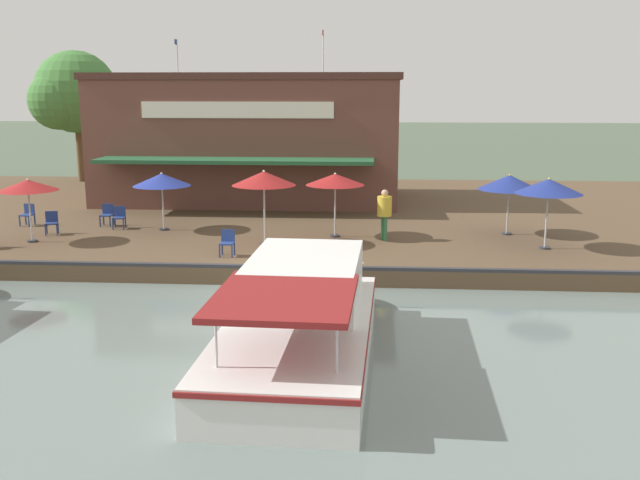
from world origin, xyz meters
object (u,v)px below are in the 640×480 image
Objects in this scene: waterfront_restaurant at (251,137)px; cafe_chair_beside_entrance at (107,214)px; patio_umbrella_far_corner at (28,185)px; patio_umbrella_by_entrance at (264,178)px; motorboat_nearest_quay at (303,315)px; cafe_chair_far_corner_seat at (227,241)px; cafe_chair_back_row_seat at (28,213)px; patio_umbrella_mid_patio_right at (549,186)px; patio_umbrella_mid_patio_left at (162,180)px; patio_umbrella_near_quay_edge at (335,180)px; cafe_chair_under_first_umbrella at (52,222)px; patio_umbrella_back_row at (509,182)px; tree_behind_restaurant at (71,94)px; person_mid_patio at (384,208)px; cafe_chair_mid_patio at (119,216)px.

waterfront_restaurant is 9.01m from cafe_chair_beside_entrance.
patio_umbrella_far_corner is 2.64× the size of cafe_chair_beside_entrance.
patio_umbrella_by_entrance reaches higher than motorboat_nearest_quay.
cafe_chair_far_corner_seat and cafe_chair_back_row_seat have the same top height.
patio_umbrella_mid_patio_right is at bearing 138.93° from motorboat_nearest_quay.
patio_umbrella_mid_patio_left is 13.94m from patio_umbrella_mid_patio_right.
patio_umbrella_near_quay_edge is 12.38m from cafe_chair_back_row_seat.
cafe_chair_far_corner_seat is at bearing -80.38° from patio_umbrella_mid_patio_right.
patio_umbrella_far_corner is 3.73m from cafe_chair_back_row_seat.
cafe_chair_under_first_umbrella is (0.27, -10.49, -1.62)m from patio_umbrella_near_quay_edge.
waterfront_restaurant is 6.32× the size of patio_umbrella_far_corner.
patio_umbrella_mid_patio_right is (2.31, 13.75, 0.19)m from patio_umbrella_mid_patio_left.
waterfront_restaurant is 13.52m from patio_umbrella_back_row.
patio_umbrella_by_entrance reaches higher than cafe_chair_far_corner_seat.
tree_behind_restaurant is at bearing -146.74° from patio_umbrella_mid_patio_left.
cafe_chair_back_row_seat is at bearing -98.45° from patio_umbrella_mid_patio_right.
cafe_chair_back_row_seat is (-4.65, -8.88, 0.00)m from cafe_chair_far_corner_seat.
person_mid_patio is at bearing -73.34° from patio_umbrella_back_row.
patio_umbrella_by_entrance is 9.52m from patio_umbrella_mid_patio_right.
cafe_chair_under_first_umbrella is at bearing -98.67° from patio_umbrella_by_entrance.
person_mid_patio is 0.24× the size of tree_behind_restaurant.
cafe_chair_beside_entrance is at bearing -114.49° from patio_umbrella_by_entrance.
cafe_chair_far_corner_seat is (4.14, -9.65, -1.46)m from patio_umbrella_back_row.
patio_umbrella_mid_patio_left is (8.08, -2.09, -1.06)m from waterfront_restaurant.
cafe_chair_under_first_umbrella is at bearing -58.47° from cafe_chair_mid_patio.
patio_umbrella_near_quay_edge reaches higher than cafe_chair_under_first_umbrella.
patio_umbrella_far_corner reaches higher than cafe_chair_under_first_umbrella.
patio_umbrella_mid_patio_right is 0.27× the size of motorboat_nearest_quay.
cafe_chair_mid_patio is (-4.30, -5.07, 0.00)m from cafe_chair_far_corner_seat.
cafe_chair_back_row_seat is at bearing -152.15° from patio_umbrella_far_corner.
person_mid_patio is (1.36, -4.56, -0.79)m from patio_umbrella_back_row.
waterfront_restaurant is at bearing 165.49° from patio_umbrella_mid_patio_left.
cafe_chair_back_row_seat is (-0.57, -5.61, -1.45)m from patio_umbrella_mid_patio_left.
patio_umbrella_near_quay_edge is 1.29× the size of person_mid_patio.
cafe_chair_back_row_seat is at bearing -95.23° from cafe_chair_mid_patio.
tree_behind_restaurant is (-16.37, -5.11, 2.98)m from patio_umbrella_far_corner.
patio_umbrella_back_row is 6.40m from patio_umbrella_near_quay_edge.
waterfront_restaurant reaches higher than patio_umbrella_back_row.
cafe_chair_far_corner_seat is 10.03m from cafe_chair_back_row_seat.
patio_umbrella_back_row is 14.79m from cafe_chair_mid_patio.
patio_umbrella_back_row is 10.60m from cafe_chair_far_corner_seat.
patio_umbrella_far_corner is 0.96× the size of patio_umbrella_near_quay_edge.
patio_umbrella_far_corner reaches higher than cafe_chair_back_row_seat.
patio_umbrella_far_corner reaches higher than patio_umbrella_mid_patio_left.
tree_behind_restaurant is at bearing -140.55° from patio_umbrella_by_entrance.
tree_behind_restaurant reaches higher than cafe_chair_mid_patio.
patio_umbrella_back_row is 15.48m from cafe_chair_beside_entrance.
patio_umbrella_mid_patio_right reaches higher than cafe_chair_beside_entrance.
cafe_chair_mid_patio is 3.83m from cafe_chair_back_row_seat.
waterfront_restaurant reaches higher than patio_umbrella_far_corner.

